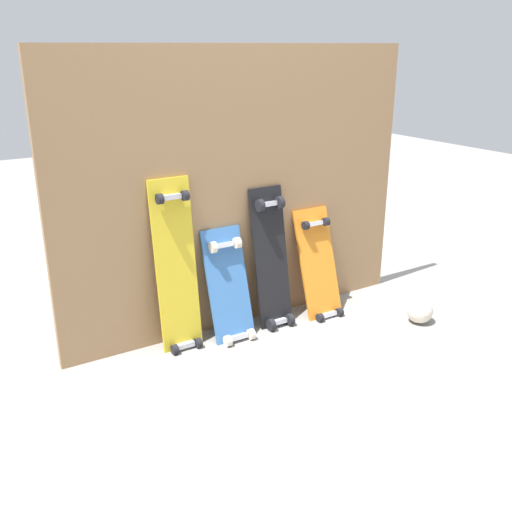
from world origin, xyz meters
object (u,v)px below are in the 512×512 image
Objects in this scene: skateboard_blue at (229,291)px; skateboard_orange at (319,269)px; rubber_ball at (420,310)px; skateboard_black at (272,263)px; skateboard_yellow at (177,273)px.

skateboard_orange reaches higher than skateboard_blue.
skateboard_blue is at bearing 156.55° from rubber_ball.
skateboard_black is 1.22× the size of skateboard_orange.
skateboard_blue is 4.43× the size of rubber_ball.
skateboard_blue is at bearing -176.17° from skateboard_black.
skateboard_yellow is 1.39m from rubber_ball.
skateboard_blue is (0.28, -0.04, -0.15)m from skateboard_yellow.
skateboard_orange is at bearing -1.19° from skateboard_blue.
rubber_ball is (1.26, -0.47, -0.33)m from skateboard_yellow.
skateboard_black reaches higher than skateboard_orange.
rubber_ball is at bearing -20.51° from skateboard_yellow.
skateboard_blue is 0.79× the size of skateboard_black.
skateboard_yellow is 0.56m from skateboard_black.
skateboard_black is at bearing 3.83° from skateboard_blue.
skateboard_orange is 4.62× the size of rubber_ball.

